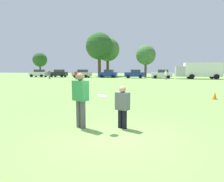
% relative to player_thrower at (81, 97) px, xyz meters
% --- Properties ---
extents(ground_plane, '(166.80, 166.80, 0.00)m').
position_rel_player_thrower_xyz_m(ground_plane, '(1.31, -0.65, -1.03)').
color(ground_plane, '#6B9347').
extents(player_thrower, '(0.58, 0.47, 1.82)m').
position_rel_player_thrower_xyz_m(player_thrower, '(0.00, 0.00, 0.00)').
color(player_thrower, '#4C4C51').
rests_on(player_thrower, ground).
extents(player_defender, '(0.50, 0.39, 1.41)m').
position_rel_player_thrower_xyz_m(player_defender, '(1.36, 0.25, -0.25)').
color(player_defender, black).
rests_on(player_defender, ground).
extents(frisbee, '(0.27, 0.27, 0.07)m').
position_rel_player_thrower_xyz_m(frisbee, '(0.82, -0.23, 0.10)').
color(frisbee, white).
extents(traffic_cone, '(0.32, 0.32, 0.48)m').
position_rel_player_thrower_xyz_m(traffic_cone, '(6.02, 7.82, -0.80)').
color(traffic_cone, '#D8590C').
rests_on(traffic_cone, ground).
extents(parked_car_near_left, '(4.30, 2.41, 1.82)m').
position_rel_player_thrower_xyz_m(parked_car_near_left, '(-26.21, 36.63, -0.10)').
color(parked_car_near_left, silver).
rests_on(parked_car_near_left, ground).
extents(parked_car_mid_left, '(4.30, 2.41, 1.82)m').
position_rel_player_thrower_xyz_m(parked_car_mid_left, '(-21.24, 37.29, -0.10)').
color(parked_car_mid_left, black).
rests_on(parked_car_mid_left, ground).
extents(parked_car_center, '(4.30, 2.41, 1.82)m').
position_rel_player_thrower_xyz_m(parked_car_center, '(-14.64, 35.97, -0.10)').
color(parked_car_center, '#B7AD99').
rests_on(parked_car_center, ground).
extents(parked_car_mid_right, '(4.30, 2.41, 1.82)m').
position_rel_player_thrower_xyz_m(parked_car_mid_right, '(-8.90, 37.36, -0.10)').
color(parked_car_mid_right, navy).
rests_on(parked_car_mid_right, ground).
extents(parked_car_near_right, '(4.30, 2.41, 1.82)m').
position_rel_player_thrower_xyz_m(parked_car_near_right, '(-2.70, 36.45, -0.10)').
color(parked_car_near_right, navy).
rests_on(parked_car_near_right, ground).
extents(parked_car_far_right, '(4.30, 2.41, 1.82)m').
position_rel_player_thrower_xyz_m(parked_car_far_right, '(2.95, 36.33, -0.10)').
color(parked_car_far_right, silver).
rests_on(parked_car_far_right, ground).
extents(box_truck, '(8.63, 3.33, 3.18)m').
position_rel_player_thrower_xyz_m(box_truck, '(10.00, 35.74, 0.72)').
color(box_truck, white).
rests_on(box_truck, ground).
extents(bystander_sideline_watcher, '(0.47, 0.54, 1.71)m').
position_rel_player_thrower_xyz_m(bystander_sideline_watcher, '(3.62, 31.53, -0.06)').
color(bystander_sideline_watcher, gray).
rests_on(bystander_sideline_watcher, ground).
extents(bystander_far_jogger, '(0.50, 0.55, 1.74)m').
position_rel_player_thrower_xyz_m(bystander_far_jogger, '(-18.90, 29.37, -0.04)').
color(bystander_far_jogger, gray).
rests_on(bystander_far_jogger, ground).
extents(bystander_field_marshal, '(0.47, 0.30, 1.63)m').
position_rel_player_thrower_xyz_m(bystander_field_marshal, '(-12.72, 28.27, -0.10)').
color(bystander_field_marshal, gray).
rests_on(bystander_field_marshal, ground).
extents(tree_west_oak, '(4.13, 4.13, 6.71)m').
position_rel_player_thrower_xyz_m(tree_west_oak, '(-31.65, 45.57, 3.59)').
color(tree_west_oak, brown).
rests_on(tree_west_oak, ground).
extents(tree_west_maple, '(6.94, 6.94, 11.28)m').
position_rel_player_thrower_xyz_m(tree_west_maple, '(-12.79, 43.35, 6.73)').
color(tree_west_maple, brown).
rests_on(tree_west_maple, ground).
extents(tree_center_elm, '(6.42, 6.42, 10.44)m').
position_rel_player_thrower_xyz_m(tree_center_elm, '(-11.33, 46.28, 6.15)').
color(tree_center_elm, brown).
rests_on(tree_center_elm, ground).
extents(tree_east_birch, '(4.68, 4.68, 7.60)m').
position_rel_player_thrower_xyz_m(tree_east_birch, '(-0.82, 42.07, 4.20)').
color(tree_east_birch, brown).
rests_on(tree_east_birch, ground).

